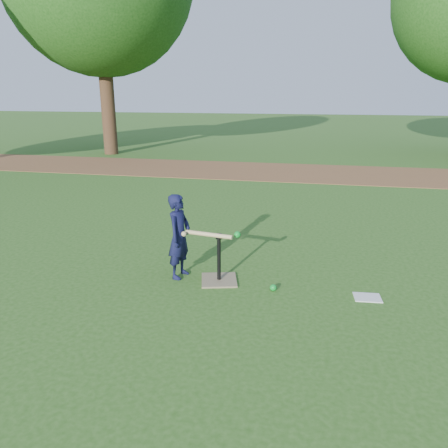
# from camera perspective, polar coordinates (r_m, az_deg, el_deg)

# --- Properties ---
(ground) EXTENTS (80.00, 80.00, 0.00)m
(ground) POSITION_cam_1_polar(r_m,az_deg,el_deg) (5.76, -3.87, -6.16)
(ground) COLOR #285116
(ground) RESTS_ON ground
(dirt_strip) EXTENTS (24.00, 3.00, 0.01)m
(dirt_strip) POSITION_cam_1_polar(r_m,az_deg,el_deg) (12.87, 5.22, 6.89)
(dirt_strip) COLOR brown
(dirt_strip) RESTS_ON ground
(child) EXTENTS (0.32, 0.43, 1.07)m
(child) POSITION_cam_1_polar(r_m,az_deg,el_deg) (5.44, -5.86, -1.62)
(child) COLOR black
(child) RESTS_ON ground
(wiffle_ball_ground) EXTENTS (0.08, 0.08, 0.08)m
(wiffle_ball_ground) POSITION_cam_1_polar(r_m,az_deg,el_deg) (5.23, 6.44, -8.26)
(wiffle_ball_ground) COLOR #0D9529
(wiffle_ball_ground) RESTS_ON ground
(clipboard) EXTENTS (0.32, 0.25, 0.01)m
(clipboard) POSITION_cam_1_polar(r_m,az_deg,el_deg) (5.30, 18.22, -9.10)
(clipboard) COLOR silver
(clipboard) RESTS_ON ground
(batting_tee) EXTENTS (0.52, 0.52, 0.61)m
(batting_tee) POSITION_cam_1_polar(r_m,az_deg,el_deg) (5.42, -0.66, -6.38)
(batting_tee) COLOR #807051
(batting_tee) RESTS_ON ground
(swing_action) EXTENTS (0.71, 0.19, 0.08)m
(swing_action) POSITION_cam_1_polar(r_m,az_deg,el_deg) (5.25, -1.56, -1.38)
(swing_action) COLOR tan
(swing_action) RESTS_ON ground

